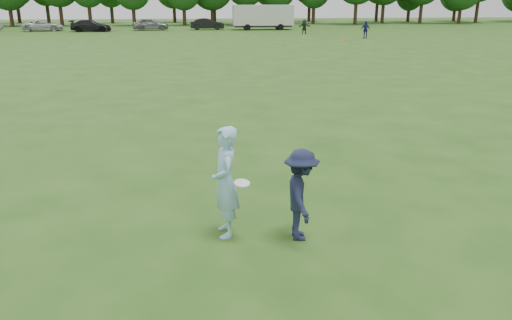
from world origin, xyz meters
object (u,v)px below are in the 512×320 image
object	(u,v)px
car_e	(151,24)
car_f	(207,24)
player_far_d	(304,27)
field_cone	(345,40)
defender	(301,195)
car_d	(91,26)
player_far_b	(365,30)
car_c	(43,26)
cargo_trailer	(263,16)
thrower	(225,182)

from	to	relation	value
car_e	car_f	size ratio (longest dim) A/B	1.02
player_far_d	field_cone	size ratio (longest dim) A/B	5.55
defender	car_d	distance (m)	61.29
player_far_b	car_c	bearing A→B (deg)	-160.94
defender	player_far_d	xyz separation A→B (m)	(11.28, 51.98, 0.02)
cargo_trailer	player_far_d	bearing A→B (deg)	-66.83
player_far_d	car_e	size ratio (longest dim) A/B	0.36
car_d	car_f	distance (m)	14.90
player_far_b	field_cone	size ratio (longest dim) A/B	5.91
car_f	field_cone	size ratio (longest dim) A/B	15.07
car_c	cargo_trailer	size ratio (longest dim) A/B	0.56
defender	field_cone	world-z (taller)	defender
thrower	car_f	xyz separation A→B (m)	(1.34, 61.37, -0.25)
car_c	field_cone	bearing A→B (deg)	-127.11
defender	cargo_trailer	distance (m)	61.27
car_d	car_e	distance (m)	7.59
car_c	player_far_d	bearing A→B (deg)	-112.37
thrower	player_far_d	world-z (taller)	thrower
defender	field_cone	size ratio (longest dim) A/B	5.42
car_d	field_cone	distance (m)	33.28
defender	car_e	size ratio (longest dim) A/B	0.35
defender	cargo_trailer	size ratio (longest dim) A/B	0.18
player_far_d	car_e	xyz separation A→B (m)	(-18.63, 9.48, -0.04)
car_e	cargo_trailer	xyz separation A→B (m)	(14.85, -0.66, 0.99)
thrower	car_d	xyz separation A→B (m)	(-13.41, 59.20, -0.27)
field_cone	car_d	bearing A→B (deg)	146.22
player_far_b	defender	bearing A→B (deg)	-66.53
player_far_d	thrower	bearing A→B (deg)	-102.99
player_far_d	field_cone	xyz separation A→B (m)	(1.69, -10.98, -0.68)
car_c	field_cone	xyz separation A→B (m)	(33.95, -20.36, -0.55)
thrower	cargo_trailer	size ratio (longest dim) A/B	0.22
defender	car_f	bearing A→B (deg)	4.32
defender	car_e	world-z (taller)	defender
thrower	car_f	bearing A→B (deg)	173.83
defender	field_cone	distance (m)	43.01
thrower	field_cone	distance (m)	43.13
player_far_d	cargo_trailer	xyz separation A→B (m)	(-3.77, 8.82, 0.94)
defender	car_e	bearing A→B (deg)	11.19
car_f	car_d	bearing A→B (deg)	95.92
car_d	car_e	xyz separation A→B (m)	(7.34, 1.96, 0.07)
car_d	defender	bearing A→B (deg)	-162.98
player_far_d	cargo_trailer	world-z (taller)	cargo_trailer
cargo_trailer	field_cone	bearing A→B (deg)	-74.57
thrower	car_f	world-z (taller)	thrower
thrower	player_far_d	xyz separation A→B (m)	(12.56, 51.69, -0.16)
player_far_b	cargo_trailer	xyz separation A→B (m)	(-8.69, 16.32, 0.89)
car_f	defender	bearing A→B (deg)	177.53
player_far_d	car_f	distance (m)	14.82
car_c	car_f	bearing A→B (deg)	-95.34
player_far_b	player_far_d	world-z (taller)	player_far_b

